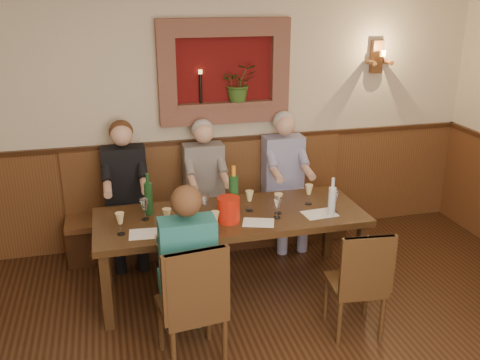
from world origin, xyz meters
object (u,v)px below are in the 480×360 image
object	(u,v)px
chair_near_right	(355,302)
water_bottle	(332,201)
person_chair_front	(187,283)
spittoon_bucket	(229,210)
person_bench_right	(285,190)
wine_bottle_green_b	(148,198)
chair_near_left	(193,327)
dining_table	(231,222)
wine_bottle_green_a	(234,194)
bench	(211,216)
person_bench_mid	(206,199)
person_bench_left	(127,204)

from	to	relation	value
chair_near_right	water_bottle	distance (m)	0.89
person_chair_front	spittoon_bucket	size ratio (longest dim) A/B	6.24
chair_near_right	water_bottle	size ratio (longest dim) A/B	2.59
person_bench_right	wine_bottle_green_b	xyz separation A→B (m)	(-1.50, -0.65, 0.31)
chair_near_left	water_bottle	world-z (taller)	water_bottle
dining_table	chair_near_right	bearing A→B (deg)	-47.30
wine_bottle_green_a	chair_near_left	bearing A→B (deg)	-119.98
chair_near_left	person_chair_front	world-z (taller)	person_chair_front
bench	wine_bottle_green_b	distance (m)	1.19
chair_near_left	wine_bottle_green_a	distance (m)	1.26
chair_near_right	person_bench_mid	distance (m)	1.97
dining_table	chair_near_right	size ratio (longest dim) A/B	2.60
person_chair_front	spittoon_bucket	xyz separation A→B (m)	(0.47, 0.63, 0.29)
spittoon_bucket	wine_bottle_green_a	size ratio (longest dim) A/B	0.49
bench	spittoon_bucket	xyz separation A→B (m)	(-0.05, -1.09, 0.53)
dining_table	person_chair_front	xyz separation A→B (m)	(-0.52, -0.78, -0.10)
chair_near_right	person_bench_right	size ratio (longest dim) A/B	0.64
bench	person_bench_right	world-z (taller)	person_bench_right
chair_near_left	wine_bottle_green_a	world-z (taller)	wine_bottle_green_a
person_bench_mid	wine_bottle_green_a	world-z (taller)	person_bench_mid
wine_bottle_green_b	person_bench_right	bearing A→B (deg)	23.45
bench	person_bench_mid	xyz separation A→B (m)	(-0.07, -0.11, 0.25)
wine_bottle_green_a	water_bottle	xyz separation A→B (m)	(0.83, -0.25, -0.05)
dining_table	wine_bottle_green_b	world-z (taller)	wine_bottle_green_b
person_bench_right	chair_near_right	bearing A→B (deg)	-89.33
bench	person_bench_mid	bearing A→B (deg)	-123.58
bench	wine_bottle_green_b	size ratio (longest dim) A/B	7.81
chair_near_left	person_bench_mid	distance (m)	1.86
chair_near_right	wine_bottle_green_a	world-z (taller)	wine_bottle_green_a
bench	person_chair_front	bearing A→B (deg)	-106.73
chair_near_left	person_bench_left	xyz separation A→B (m)	(-0.36, 1.78, 0.30)
chair_near_left	bench	bearing A→B (deg)	67.57
dining_table	water_bottle	world-z (taller)	water_bottle
dining_table	person_bench_mid	xyz separation A→B (m)	(-0.07, 0.84, -0.09)
water_bottle	spittoon_bucket	bearing A→B (deg)	173.32
chair_near_left	person_chair_front	xyz separation A→B (m)	(-0.00, 0.17, 0.28)
chair_near_right	wine_bottle_green_a	size ratio (longest dim) A/B	2.03
chair_near_left	wine_bottle_green_b	size ratio (longest dim) A/B	2.64
dining_table	chair_near_right	xyz separation A→B (m)	(0.82, -0.89, -0.41)
bench	wine_bottle_green_b	bearing A→B (deg)	-132.83
chair_near_left	spittoon_bucket	world-z (taller)	chair_near_left
dining_table	wine_bottle_green_b	bearing A→B (deg)	165.28
person_bench_right	wine_bottle_green_b	world-z (taller)	person_bench_right
person_bench_left	wine_bottle_green_a	xyz separation A→B (m)	(0.91, -0.84, 0.34)
dining_table	spittoon_bucket	xyz separation A→B (m)	(-0.05, -0.15, 0.19)
dining_table	chair_near_left	world-z (taller)	chair_near_left
chair_near_right	person_bench_mid	bearing A→B (deg)	122.92
chair_near_left	wine_bottle_green_a	bearing A→B (deg)	52.83
chair_near_left	spittoon_bucket	size ratio (longest dim) A/B	4.57
person_bench_left	wine_bottle_green_b	distance (m)	0.74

